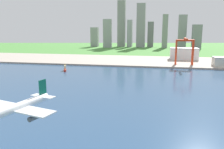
# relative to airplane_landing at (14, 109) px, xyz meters

# --- Properties ---
(ground_plane) EXTENTS (2400.00, 2400.00, 0.00)m
(ground_plane) POSITION_rel_airplane_landing_xyz_m (26.50, 159.27, -27.46)
(ground_plane) COLOR #4A8A3B
(water_bay) EXTENTS (840.00, 360.00, 0.15)m
(water_bay) POSITION_rel_airplane_landing_xyz_m (26.50, 99.27, -27.38)
(water_bay) COLOR #2D4C70
(water_bay) RESTS_ON ground
(industrial_pier) EXTENTS (840.00, 140.00, 2.50)m
(industrial_pier) POSITION_rel_airplane_landing_xyz_m (26.50, 349.27, -26.21)
(industrial_pier) COLOR #ACA193
(industrial_pier) RESTS_ON ground
(airplane_landing) EXTENTS (35.12, 41.40, 12.40)m
(airplane_landing) POSITION_rel_airplane_landing_xyz_m (0.00, 0.00, 0.00)
(airplane_landing) COLOR silver
(tugboat_small) EXTENTS (8.79, 16.22, 9.48)m
(tugboat_small) POSITION_rel_airplane_landing_xyz_m (-73.50, 228.52, -24.64)
(tugboat_small) COLOR #B22D1E
(tugboat_small) RESTS_ON water_bay
(port_crane_red) EXTENTS (28.39, 34.36, 43.17)m
(port_crane_red) POSITION_rel_airplane_landing_xyz_m (98.85, 306.71, 6.09)
(port_crane_red) COLOR red
(port_crane_red) RESTS_ON industrial_pier
(warehouse_main) EXTENTS (51.79, 29.30, 21.53)m
(warehouse_main) POSITION_rel_airplane_landing_xyz_m (105.87, 378.98, -14.17)
(warehouse_main) COLOR white
(warehouse_main) RESTS_ON industrial_pier
(distant_skyline) EXTENTS (353.73, 67.51, 150.82)m
(distant_skyline) POSITION_rel_airplane_landing_xyz_m (7.96, 690.76, 28.25)
(distant_skyline) COLOR gray
(distant_skyline) RESTS_ON ground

